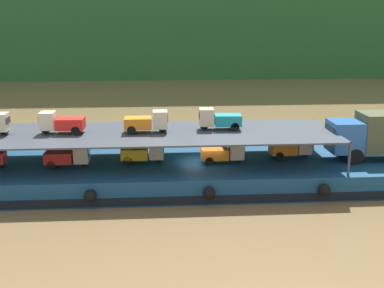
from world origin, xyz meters
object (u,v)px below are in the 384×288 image
(mini_truck_lower_mid, at_px, (143,152))
(mini_truck_lower_fore, at_px, (223,152))
(cargo_barge, at_px, (203,173))
(covered_lorry, at_px, (384,134))
(mini_truck_upper_bow, at_px, (219,119))
(mini_truck_lower_bow, at_px, (291,147))
(mini_truck_upper_mid, at_px, (61,123))
(mini_truck_lower_aft, at_px, (68,156))
(mini_truck_upper_fore, at_px, (147,122))

(mini_truck_lower_mid, height_order, mini_truck_lower_fore, same)
(cargo_barge, distance_m, covered_lorry, 12.12)
(mini_truck_lower_mid, relative_size, mini_truck_upper_bow, 0.99)
(cargo_barge, bearing_deg, mini_truck_lower_mid, 177.99)
(mini_truck_lower_fore, height_order, mini_truck_upper_bow, mini_truck_upper_bow)
(cargo_barge, xyz_separation_m, covered_lorry, (11.86, -0.25, 2.44))
(mini_truck_lower_mid, bearing_deg, mini_truck_lower_bow, 2.72)
(mini_truck_lower_mid, bearing_deg, mini_truck_upper_bow, 5.27)
(mini_truck_lower_mid, relative_size, mini_truck_upper_mid, 0.99)
(mini_truck_lower_fore, height_order, mini_truck_upper_mid, mini_truck_upper_mid)
(cargo_barge, distance_m, mini_truck_lower_mid, 4.09)
(mini_truck_lower_mid, distance_m, mini_truck_lower_bow, 9.81)
(mini_truck_upper_mid, bearing_deg, mini_truck_lower_bow, 1.64)
(mini_truck_lower_bow, distance_m, mini_truck_upper_bow, 5.25)
(cargo_barge, bearing_deg, mini_truck_lower_aft, -177.06)
(mini_truck_lower_bow, relative_size, mini_truck_upper_mid, 1.01)
(cargo_barge, relative_size, covered_lorry, 4.28)
(mini_truck_lower_fore, bearing_deg, mini_truck_upper_bow, 100.82)
(mini_truck_lower_bow, bearing_deg, mini_truck_upper_fore, -176.69)
(mini_truck_lower_aft, xyz_separation_m, mini_truck_lower_bow, (14.46, 1.04, 0.00))
(mini_truck_lower_aft, xyz_separation_m, mini_truck_upper_bow, (9.61, 1.03, 2.00))
(mini_truck_upper_bow, bearing_deg, mini_truck_upper_mid, -177.62)
(mini_truck_lower_mid, xyz_separation_m, mini_truck_lower_bow, (9.80, 0.47, 0.00))
(covered_lorry, bearing_deg, mini_truck_upper_mid, 178.84)
(mini_truck_upper_bow, bearing_deg, mini_truck_lower_mid, -174.73)
(covered_lorry, relative_size, mini_truck_lower_bow, 2.82)
(covered_lorry, height_order, mini_truck_lower_aft, covered_lorry)
(covered_lorry, xyz_separation_m, mini_truck_upper_mid, (-20.74, 0.42, 1.00))
(mini_truck_lower_aft, bearing_deg, cargo_barge, 2.94)
(mini_truck_lower_mid, bearing_deg, mini_truck_upper_mid, 179.54)
(covered_lorry, bearing_deg, mini_truck_lower_aft, -179.47)
(covered_lorry, xyz_separation_m, mini_truck_upper_bow, (-10.74, 0.84, 1.00))
(mini_truck_lower_fore, xyz_separation_m, mini_truck_upper_fore, (-4.84, 0.36, 2.00))
(mini_truck_lower_aft, relative_size, mini_truck_upper_fore, 1.00)
(mini_truck_upper_fore, bearing_deg, covered_lorry, -1.10)
(cargo_barge, bearing_deg, mini_truck_upper_fore, 179.20)
(mini_truck_lower_fore, bearing_deg, covered_lorry, 0.34)
(mini_truck_lower_fore, distance_m, mini_truck_upper_bow, 2.20)
(cargo_barge, bearing_deg, mini_truck_upper_mid, 178.87)
(mini_truck_upper_bow, bearing_deg, mini_truck_lower_fore, -79.18)
(mini_truck_lower_aft, distance_m, mini_truck_upper_bow, 9.86)
(mini_truck_upper_mid, distance_m, mini_truck_upper_bow, 10.01)
(cargo_barge, xyz_separation_m, mini_truck_upper_bow, (1.13, 0.59, 3.44))
(mini_truck_upper_mid, bearing_deg, mini_truck_upper_bow, 2.38)
(mini_truck_lower_aft, relative_size, mini_truck_upper_bow, 0.99)
(covered_lorry, distance_m, mini_truck_lower_fore, 10.61)
(covered_lorry, xyz_separation_m, mini_truck_lower_mid, (-15.69, 0.38, -1.00))
(cargo_barge, xyz_separation_m, mini_truck_lower_mid, (-3.82, 0.13, 1.44))
(covered_lorry, bearing_deg, mini_truck_lower_mid, 178.61)
(mini_truck_lower_bow, xyz_separation_m, mini_truck_upper_fore, (-9.52, -0.55, 2.00))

